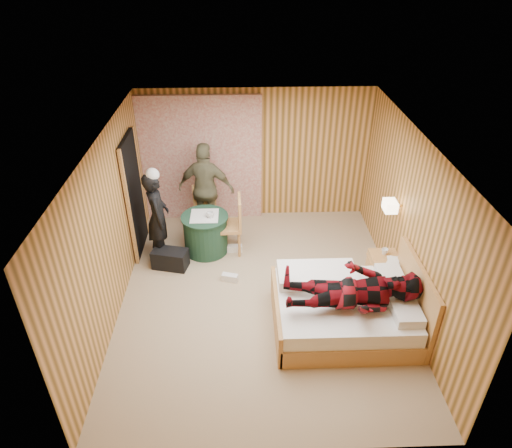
{
  "coord_description": "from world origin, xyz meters",
  "views": [
    {
      "loc": [
        -0.26,
        -5.33,
        4.64
      ],
      "look_at": [
        -0.07,
        0.41,
        1.05
      ],
      "focal_mm": 32.0,
      "sensor_mm": 36.0,
      "label": 1
    }
  ],
  "objects_px": {
    "chair_far": "(206,206)",
    "man_on_bed": "(355,283)",
    "bed": "(345,309)",
    "chair_near": "(233,221)",
    "duffel_bag": "(170,259)",
    "man_at_table": "(206,189)",
    "round_table": "(206,233)",
    "nightstand": "(384,274)",
    "woman_standing": "(158,217)",
    "wall_lamp": "(390,206)"
  },
  "relations": [
    {
      "from": "duffel_bag",
      "to": "man_at_table",
      "type": "relative_size",
      "value": 0.33
    },
    {
      "from": "bed",
      "to": "round_table",
      "type": "height_order",
      "value": "bed"
    },
    {
      "from": "chair_far",
      "to": "chair_near",
      "type": "bearing_deg",
      "value": -67.96
    },
    {
      "from": "chair_far",
      "to": "woman_standing",
      "type": "relative_size",
      "value": 0.59
    },
    {
      "from": "round_table",
      "to": "chair_near",
      "type": "xyz_separation_m",
      "value": [
        0.47,
        -0.02,
        0.25
      ]
    },
    {
      "from": "nightstand",
      "to": "duffel_bag",
      "type": "height_order",
      "value": "nightstand"
    },
    {
      "from": "bed",
      "to": "duffel_bag",
      "type": "height_order",
      "value": "bed"
    },
    {
      "from": "chair_far",
      "to": "chair_near",
      "type": "xyz_separation_m",
      "value": [
        0.49,
        -0.65,
        0.06
      ]
    },
    {
      "from": "nightstand",
      "to": "bed",
      "type": "bearing_deg",
      "value": -135.22
    },
    {
      "from": "man_at_table",
      "to": "chair_near",
      "type": "bearing_deg",
      "value": 135.63
    },
    {
      "from": "duffel_bag",
      "to": "woman_standing",
      "type": "xyz_separation_m",
      "value": [
        -0.18,
        0.31,
        0.63
      ]
    },
    {
      "from": "man_at_table",
      "to": "man_on_bed",
      "type": "bearing_deg",
      "value": 137.47
    },
    {
      "from": "wall_lamp",
      "to": "nightstand",
      "type": "relative_size",
      "value": 0.43
    },
    {
      "from": "chair_far",
      "to": "man_at_table",
      "type": "relative_size",
      "value": 0.54
    },
    {
      "from": "round_table",
      "to": "woman_standing",
      "type": "distance_m",
      "value": 0.88
    },
    {
      "from": "round_table",
      "to": "chair_near",
      "type": "relative_size",
      "value": 0.77
    },
    {
      "from": "nightstand",
      "to": "man_at_table",
      "type": "height_order",
      "value": "man_at_table"
    },
    {
      "from": "duffel_bag",
      "to": "man_on_bed",
      "type": "height_order",
      "value": "man_on_bed"
    },
    {
      "from": "nightstand",
      "to": "chair_far",
      "type": "relative_size",
      "value": 0.65
    },
    {
      "from": "duffel_bag",
      "to": "man_on_bed",
      "type": "distance_m",
      "value": 3.2
    },
    {
      "from": "round_table",
      "to": "duffel_bag",
      "type": "height_order",
      "value": "round_table"
    },
    {
      "from": "chair_far",
      "to": "duffel_bag",
      "type": "xyz_separation_m",
      "value": [
        -0.55,
        -1.09,
        -0.38
      ]
    },
    {
      "from": "chair_far",
      "to": "man_on_bed",
      "type": "bearing_deg",
      "value": -68.03
    },
    {
      "from": "round_table",
      "to": "chair_near",
      "type": "height_order",
      "value": "chair_near"
    },
    {
      "from": "nightstand",
      "to": "man_on_bed",
      "type": "height_order",
      "value": "man_on_bed"
    },
    {
      "from": "nightstand",
      "to": "man_on_bed",
      "type": "xyz_separation_m",
      "value": [
        -0.73,
        -0.97,
        0.64
      ]
    },
    {
      "from": "round_table",
      "to": "nightstand",
      "type": "bearing_deg",
      "value": -22.44
    },
    {
      "from": "wall_lamp",
      "to": "duffel_bag",
      "type": "distance_m",
      "value": 3.6
    },
    {
      "from": "woman_standing",
      "to": "man_on_bed",
      "type": "relative_size",
      "value": 0.89
    },
    {
      "from": "man_at_table",
      "to": "chair_far",
      "type": "bearing_deg",
      "value": 67.93
    },
    {
      "from": "bed",
      "to": "duffel_bag",
      "type": "relative_size",
      "value": 3.41
    },
    {
      "from": "nightstand",
      "to": "duffel_bag",
      "type": "xyz_separation_m",
      "value": [
        -3.35,
        0.69,
        -0.14
      ]
    },
    {
      "from": "nightstand",
      "to": "chair_near",
      "type": "distance_m",
      "value": 2.59
    },
    {
      "from": "duffel_bag",
      "to": "bed",
      "type": "bearing_deg",
      "value": -15.3
    },
    {
      "from": "round_table",
      "to": "man_on_bed",
      "type": "xyz_separation_m",
      "value": [
        2.06,
        -2.12,
        0.58
      ]
    },
    {
      "from": "woman_standing",
      "to": "man_at_table",
      "type": "distance_m",
      "value": 1.11
    },
    {
      "from": "bed",
      "to": "nightstand",
      "type": "relative_size",
      "value": 3.22
    },
    {
      "from": "nightstand",
      "to": "woman_standing",
      "type": "distance_m",
      "value": 3.7
    },
    {
      "from": "bed",
      "to": "man_on_bed",
      "type": "xyz_separation_m",
      "value": [
        0.02,
        -0.23,
        0.64
      ]
    },
    {
      "from": "nightstand",
      "to": "man_at_table",
      "type": "distance_m",
      "value": 3.37
    },
    {
      "from": "round_table",
      "to": "man_on_bed",
      "type": "distance_m",
      "value": 3.01
    },
    {
      "from": "bed",
      "to": "nightstand",
      "type": "xyz_separation_m",
      "value": [
        0.75,
        0.74,
        0.01
      ]
    },
    {
      "from": "bed",
      "to": "chair_far",
      "type": "xyz_separation_m",
      "value": [
        -2.06,
        2.53,
        0.24
      ]
    },
    {
      "from": "wall_lamp",
      "to": "chair_near",
      "type": "height_order",
      "value": "wall_lamp"
    },
    {
      "from": "man_at_table",
      "to": "man_on_bed",
      "type": "xyz_separation_m",
      "value": [
        2.06,
        -2.79,
        0.08
      ]
    },
    {
      "from": "bed",
      "to": "round_table",
      "type": "bearing_deg",
      "value": 137.03
    },
    {
      "from": "man_on_bed",
      "to": "chair_far",
      "type": "bearing_deg",
      "value": 126.97
    },
    {
      "from": "round_table",
      "to": "duffel_bag",
      "type": "xyz_separation_m",
      "value": [
        -0.57,
        -0.46,
        -0.2
      ]
    },
    {
      "from": "nightstand",
      "to": "woman_standing",
      "type": "relative_size",
      "value": 0.38
    },
    {
      "from": "bed",
      "to": "chair_near",
      "type": "distance_m",
      "value": 2.46
    }
  ]
}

